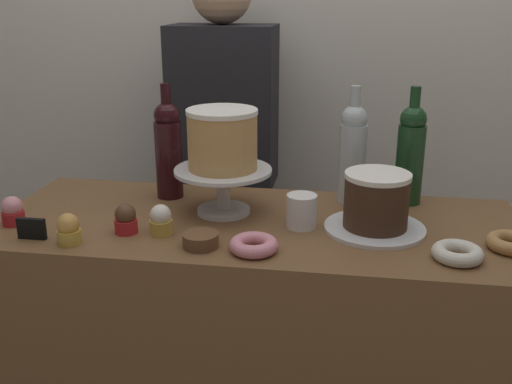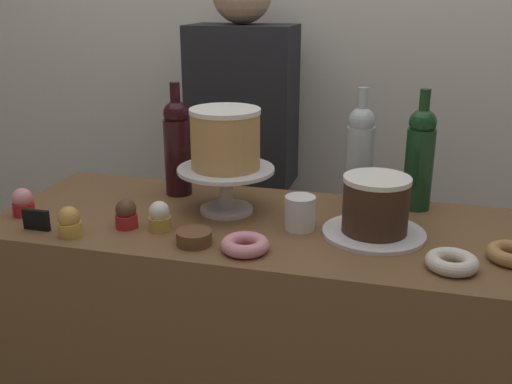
# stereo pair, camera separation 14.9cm
# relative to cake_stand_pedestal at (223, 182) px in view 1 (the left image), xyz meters

# --- Properties ---
(back_wall) EXTENTS (6.00, 0.05, 2.60)m
(back_wall) POSITION_rel_cake_stand_pedestal_xyz_m (0.10, 0.80, 0.27)
(back_wall) COLOR silver
(back_wall) RESTS_ON ground_plane
(display_counter) EXTENTS (1.36, 0.54, 0.94)m
(display_counter) POSITION_rel_cake_stand_pedestal_xyz_m (0.10, -0.05, -0.56)
(display_counter) COLOR brown
(display_counter) RESTS_ON ground_plane
(cake_stand_pedestal) EXTENTS (0.26, 0.26, 0.12)m
(cake_stand_pedestal) POSITION_rel_cake_stand_pedestal_xyz_m (0.00, 0.00, 0.00)
(cake_stand_pedestal) COLOR silver
(cake_stand_pedestal) RESTS_ON display_counter
(white_layer_cake) EXTENTS (0.18, 0.18, 0.16)m
(white_layer_cake) POSITION_rel_cake_stand_pedestal_xyz_m (0.00, -0.00, 0.12)
(white_layer_cake) COLOR tan
(white_layer_cake) RESTS_ON cake_stand_pedestal
(silver_serving_platter) EXTENTS (0.25, 0.25, 0.01)m
(silver_serving_platter) POSITION_rel_cake_stand_pedestal_xyz_m (0.40, -0.06, -0.08)
(silver_serving_platter) COLOR white
(silver_serving_platter) RESTS_ON display_counter
(chocolate_round_cake) EXTENTS (0.16, 0.16, 0.14)m
(chocolate_round_cake) POSITION_rel_cake_stand_pedestal_xyz_m (0.40, -0.06, -0.01)
(chocolate_round_cake) COLOR #3D2619
(chocolate_round_cake) RESTS_ON silver_serving_platter
(wine_bottle_clear) EXTENTS (0.08, 0.08, 0.33)m
(wine_bottle_clear) POSITION_rel_cake_stand_pedestal_xyz_m (0.33, 0.14, 0.06)
(wine_bottle_clear) COLOR #B2BCC1
(wine_bottle_clear) RESTS_ON display_counter
(wine_bottle_green) EXTENTS (0.08, 0.08, 0.33)m
(wine_bottle_green) POSITION_rel_cake_stand_pedestal_xyz_m (0.49, 0.16, 0.06)
(wine_bottle_green) COLOR #193D1E
(wine_bottle_green) RESTS_ON display_counter
(wine_bottle_dark_red) EXTENTS (0.08, 0.08, 0.33)m
(wine_bottle_dark_red) POSITION_rel_cake_stand_pedestal_xyz_m (-0.18, 0.11, 0.06)
(wine_bottle_dark_red) COLOR black
(wine_bottle_dark_red) RESTS_ON display_counter
(cupcake_vanilla) EXTENTS (0.06, 0.06, 0.07)m
(cupcake_vanilla) POSITION_rel_cake_stand_pedestal_xyz_m (-0.12, -0.16, -0.05)
(cupcake_vanilla) COLOR gold
(cupcake_vanilla) RESTS_ON display_counter
(cupcake_chocolate) EXTENTS (0.06, 0.06, 0.07)m
(cupcake_chocolate) POSITION_rel_cake_stand_pedestal_xyz_m (-0.21, -0.17, -0.05)
(cupcake_chocolate) COLOR red
(cupcake_chocolate) RESTS_ON display_counter
(cupcake_caramel) EXTENTS (0.06, 0.06, 0.07)m
(cupcake_caramel) POSITION_rel_cake_stand_pedestal_xyz_m (-0.32, -0.26, -0.05)
(cupcake_caramel) COLOR gold
(cupcake_caramel) RESTS_ON display_counter
(cupcake_strawberry) EXTENTS (0.06, 0.06, 0.07)m
(cupcake_strawberry) POSITION_rel_cake_stand_pedestal_xyz_m (-0.51, -0.17, -0.05)
(cupcake_strawberry) COLOR red
(cupcake_strawberry) RESTS_ON display_counter
(donut_pink) EXTENTS (0.11, 0.11, 0.03)m
(donut_pink) POSITION_rel_cake_stand_pedestal_xyz_m (0.12, -0.23, -0.07)
(donut_pink) COLOR pink
(donut_pink) RESTS_ON display_counter
(donut_sugar) EXTENTS (0.11, 0.11, 0.03)m
(donut_sugar) POSITION_rel_cake_stand_pedestal_xyz_m (0.57, -0.21, -0.07)
(donut_sugar) COLOR silver
(donut_sugar) RESTS_ON display_counter
(donut_maple) EXTENTS (0.11, 0.11, 0.03)m
(donut_maple) POSITION_rel_cake_stand_pedestal_xyz_m (0.70, -0.13, -0.07)
(donut_maple) COLOR #B27F47
(donut_maple) RESTS_ON display_counter
(cookie_stack) EXTENTS (0.08, 0.08, 0.03)m
(cookie_stack) POSITION_rel_cake_stand_pedestal_xyz_m (-0.01, -0.23, -0.07)
(cookie_stack) COLOR brown
(cookie_stack) RESTS_ON display_counter
(price_sign_chalkboard) EXTENTS (0.07, 0.01, 0.05)m
(price_sign_chalkboard) POSITION_rel_cake_stand_pedestal_xyz_m (-0.42, -0.25, -0.06)
(price_sign_chalkboard) COLOR black
(price_sign_chalkboard) RESTS_ON display_counter
(coffee_cup_ceramic) EXTENTS (0.08, 0.08, 0.09)m
(coffee_cup_ceramic) POSITION_rel_cake_stand_pedestal_xyz_m (0.21, -0.07, -0.04)
(coffee_cup_ceramic) COLOR white
(coffee_cup_ceramic) RESTS_ON display_counter
(barista_figure) EXTENTS (0.36, 0.22, 1.60)m
(barista_figure) POSITION_rel_cake_stand_pedestal_xyz_m (-0.11, 0.55, -0.19)
(barista_figure) COLOR black
(barista_figure) RESTS_ON ground_plane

